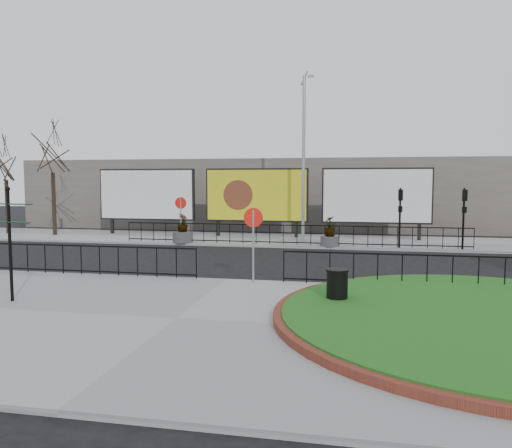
% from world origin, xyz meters
% --- Properties ---
extents(ground, '(90.00, 90.00, 0.00)m').
position_xyz_m(ground, '(0.00, 0.00, 0.00)').
color(ground, black).
rests_on(ground, ground).
extents(pavement_near, '(30.00, 10.00, 0.12)m').
position_xyz_m(pavement_near, '(0.00, -5.00, 0.06)').
color(pavement_near, gray).
rests_on(pavement_near, ground).
extents(pavement_far, '(44.00, 6.00, 0.12)m').
position_xyz_m(pavement_far, '(0.00, 12.00, 0.06)').
color(pavement_far, gray).
rests_on(pavement_far, ground).
extents(brick_edge, '(10.40, 10.40, 0.18)m').
position_xyz_m(brick_edge, '(7.50, -4.00, 0.21)').
color(brick_edge, brown).
rests_on(brick_edge, pavement_near).
extents(grass_lawn, '(10.00, 10.00, 0.22)m').
position_xyz_m(grass_lawn, '(7.50, -4.00, 0.23)').
color(grass_lawn, '#165115').
rests_on(grass_lawn, pavement_near).
extents(railing_near_left, '(10.00, 0.10, 1.10)m').
position_xyz_m(railing_near_left, '(-6.00, -0.30, 0.67)').
color(railing_near_left, black).
rests_on(railing_near_left, pavement_near).
extents(railing_near_right, '(9.00, 0.10, 1.10)m').
position_xyz_m(railing_near_right, '(6.50, -0.30, 0.67)').
color(railing_near_right, black).
rests_on(railing_near_right, pavement_near).
extents(railing_far, '(18.00, 0.10, 1.10)m').
position_xyz_m(railing_far, '(1.00, 9.30, 0.67)').
color(railing_far, black).
rests_on(railing_far, pavement_far).
extents(speed_sign_far, '(0.64, 0.07, 2.47)m').
position_xyz_m(speed_sign_far, '(-5.00, 9.40, 1.92)').
color(speed_sign_far, gray).
rests_on(speed_sign_far, pavement_far).
extents(speed_sign_near, '(0.64, 0.07, 2.47)m').
position_xyz_m(speed_sign_near, '(1.00, -0.40, 1.92)').
color(speed_sign_near, gray).
rests_on(speed_sign_near, pavement_near).
extents(billboard_left, '(6.20, 0.31, 4.10)m').
position_xyz_m(billboard_left, '(-8.50, 12.97, 2.60)').
color(billboard_left, black).
rests_on(billboard_left, pavement_far).
extents(billboard_mid, '(6.20, 0.31, 4.10)m').
position_xyz_m(billboard_mid, '(-1.50, 12.97, 2.60)').
color(billboard_mid, black).
rests_on(billboard_mid, pavement_far).
extents(billboard_right, '(6.20, 0.31, 4.10)m').
position_xyz_m(billboard_right, '(5.50, 12.97, 2.60)').
color(billboard_right, black).
rests_on(billboard_right, pavement_far).
extents(lamp_post, '(0.74, 0.18, 9.23)m').
position_xyz_m(lamp_post, '(1.51, 11.00, 4.83)').
color(lamp_post, gray).
rests_on(lamp_post, pavement_far).
extents(signal_pole_a, '(0.22, 0.26, 3.00)m').
position_xyz_m(signal_pole_a, '(6.50, 9.34, 2.10)').
color(signal_pole_a, black).
rests_on(signal_pole_a, pavement_far).
extents(signal_pole_b, '(0.22, 0.26, 3.00)m').
position_xyz_m(signal_pole_b, '(9.50, 9.34, 2.10)').
color(signal_pole_b, black).
rests_on(signal_pole_b, pavement_far).
extents(tree_left, '(2.00, 2.00, 7.00)m').
position_xyz_m(tree_left, '(-14.00, 11.50, 3.62)').
color(tree_left, '#2D2119').
rests_on(tree_left, pavement_far).
extents(tree_mid, '(2.00, 2.00, 6.20)m').
position_xyz_m(tree_mid, '(-17.50, 11.80, 3.22)').
color(tree_mid, '#2D2119').
rests_on(tree_mid, pavement_far).
extents(building_backdrop, '(40.00, 10.00, 5.00)m').
position_xyz_m(building_backdrop, '(0.00, 22.00, 2.50)').
color(building_backdrop, '#6A635C').
rests_on(building_backdrop, ground).
extents(fingerpost_sign, '(1.50, 0.47, 3.20)m').
position_xyz_m(fingerpost_sign, '(-5.11, -4.22, 2.05)').
color(fingerpost_sign, black).
rests_on(fingerpost_sign, pavement_near).
extents(litter_bin, '(0.61, 0.61, 1.00)m').
position_xyz_m(litter_bin, '(3.82, -3.05, 0.63)').
color(litter_bin, black).
rests_on(litter_bin, pavement_near).
extents(planter_a, '(1.10, 1.10, 1.56)m').
position_xyz_m(planter_a, '(-4.90, 9.40, 0.64)').
color(planter_a, '#4C4C4F').
rests_on(planter_a, pavement_far).
extents(planter_c, '(0.95, 0.95, 1.57)m').
position_xyz_m(planter_c, '(3.04, 9.40, 0.73)').
color(planter_c, '#4C4C4F').
rests_on(planter_c, pavement_far).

